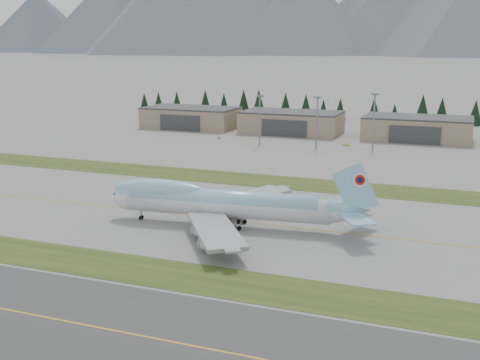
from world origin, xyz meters
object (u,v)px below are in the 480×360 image
at_px(boeing_747_freighter, 224,203).
at_px(hangar_center, 292,122).
at_px(hangar_left, 191,117).
at_px(service_vehicle_b, 346,146).
at_px(service_vehicle_a, 219,138).
at_px(hangar_right, 417,128).

xyz_separation_m(boeing_747_freighter, hangar_center, (-27.66, 154.83, -0.41)).
distance_m(boeing_747_freighter, hangar_left, 175.52).
relative_size(hangar_center, service_vehicle_b, 14.82).
bearing_deg(service_vehicle_a, hangar_left, 107.20).
xyz_separation_m(hangar_center, service_vehicle_a, (-26.77, -28.48, -5.39)).
bearing_deg(service_vehicle_b, hangar_center, 79.74).
relative_size(hangar_left, hangar_right, 1.00).
bearing_deg(service_vehicle_a, hangar_right, -9.38).
bearing_deg(hangar_center, hangar_left, 180.00).
distance_m(service_vehicle_a, service_vehicle_b, 59.47).
bearing_deg(service_vehicle_a, hangar_center, 19.22).
xyz_separation_m(hangar_left, service_vehicle_a, (28.23, -28.48, -5.39)).
bearing_deg(hangar_right, boeing_747_freighter, -101.80).
xyz_separation_m(hangar_right, service_vehicle_b, (-27.31, -27.12, -5.39)).
relative_size(hangar_left, service_vehicle_b, 14.82).
xyz_separation_m(hangar_left, hangar_center, (55.00, 0.00, 0.00)).
distance_m(hangar_left, service_vehicle_b, 91.94).
bearing_deg(service_vehicle_b, hangar_left, 102.24).
height_order(service_vehicle_a, service_vehicle_b, service_vehicle_a).
xyz_separation_m(hangar_left, hangar_right, (115.00, 0.00, 0.00)).
height_order(hangar_left, hangar_right, same).
relative_size(hangar_center, service_vehicle_a, 14.56).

